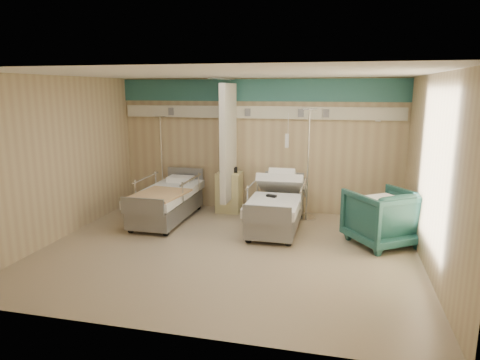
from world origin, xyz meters
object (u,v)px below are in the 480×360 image
bedside_cabinet (229,192)px  visitor_armchair (382,217)px  iv_stand_left (163,189)px  bed_right (276,212)px  bed_left (167,205)px  iv_stand_right (307,197)px

bedside_cabinet → visitor_armchair: size_ratio=0.82×
bedside_cabinet → iv_stand_left: 1.53m
bed_right → iv_stand_left: (-2.68, 0.91, 0.10)m
bed_left → iv_stand_right: iv_stand_right is taller
iv_stand_left → iv_stand_right: bearing=-2.9°
bed_left → bed_right: bearing=0.0°
bed_right → bed_left: size_ratio=1.00×
bed_left → visitor_armchair: size_ratio=2.09×
bed_left → bedside_cabinet: size_ratio=2.54×
iv_stand_left → visitor_armchair: bearing=-16.5°
bed_right → iv_stand_left: bearing=161.2°
bedside_cabinet → visitor_armchair: 3.28m
iv_stand_right → bed_left: bearing=-164.4°
bed_right → iv_stand_left: 2.83m
bed_left → iv_stand_left: bearing=117.7°
bed_right → visitor_armchair: bearing=-13.1°
bed_right → iv_stand_left: iv_stand_left is taller
bed_right → iv_stand_right: iv_stand_right is taller
bedside_cabinet → iv_stand_right: 1.66m
visitor_armchair → iv_stand_left: bearing=-51.1°
visitor_armchair → iv_stand_right: bearing=-75.8°
bed_left → iv_stand_left: (-0.48, 0.91, 0.10)m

